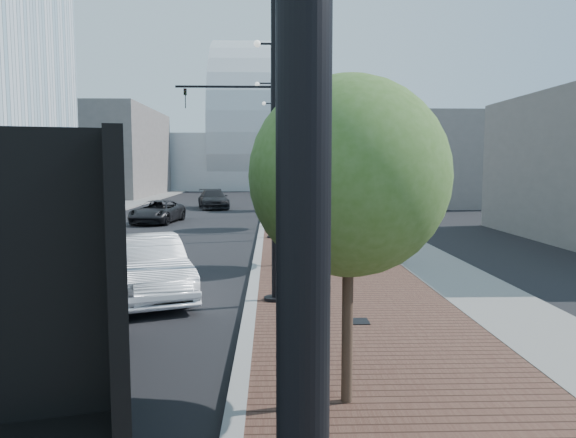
{
  "coord_description": "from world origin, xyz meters",
  "views": [
    {
      "loc": [
        0.51,
        -3.55,
        3.54
      ],
      "look_at": [
        1.0,
        12.0,
        2.0
      ],
      "focal_mm": 33.74,
      "sensor_mm": 36.0,
      "label": 1
    }
  ],
  "objects_px": {
    "dark_car_mid": "(157,212)",
    "dump_truck": "(56,255)",
    "pedestrian": "(395,242)",
    "white_sedan": "(147,267)"
  },
  "relations": [
    {
      "from": "dark_car_mid",
      "to": "dump_truck",
      "type": "bearing_deg",
      "value": -75.97
    },
    {
      "from": "dark_car_mid",
      "to": "pedestrian",
      "type": "distance_m",
      "value": 18.63
    },
    {
      "from": "dark_car_mid",
      "to": "white_sedan",
      "type": "bearing_deg",
      "value": -71.22
    },
    {
      "from": "dark_car_mid",
      "to": "pedestrian",
      "type": "bearing_deg",
      "value": -44.48
    },
    {
      "from": "pedestrian",
      "to": "white_sedan",
      "type": "bearing_deg",
      "value": 5.5
    },
    {
      "from": "white_sedan",
      "to": "pedestrian",
      "type": "height_order",
      "value": "pedestrian"
    },
    {
      "from": "white_sedan",
      "to": "dark_car_mid",
      "type": "distance_m",
      "value": 19.36
    },
    {
      "from": "white_sedan",
      "to": "pedestrian",
      "type": "relative_size",
      "value": 2.93
    },
    {
      "from": "white_sedan",
      "to": "dark_car_mid",
      "type": "relative_size",
      "value": 1.0
    },
    {
      "from": "dump_truck",
      "to": "white_sedan",
      "type": "relative_size",
      "value": 2.82
    }
  ]
}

